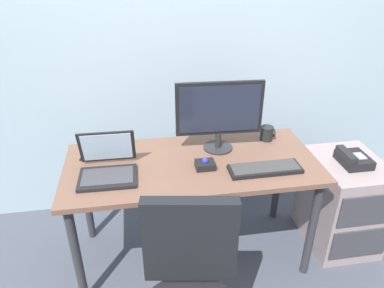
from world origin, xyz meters
name	(u,v)px	position (x,y,z in m)	size (l,w,h in m)	color
ground_plane	(192,252)	(0.00, 0.00, 0.00)	(8.00, 8.00, 0.00)	#424651
back_wall	(175,20)	(0.00, 0.69, 1.40)	(6.00, 0.10, 2.80)	#95ADBA
desk	(192,174)	(0.00, 0.00, 0.64)	(1.48, 0.67, 0.72)	brown
file_cabinet	(342,202)	(1.02, -0.02, 0.31)	(0.42, 0.53, 0.63)	gray
desk_phone	(353,159)	(1.01, -0.04, 0.66)	(0.17, 0.20, 0.09)	black
monitor_main	(219,112)	(0.19, 0.13, 0.97)	(0.52, 0.18, 0.43)	#262628
keyboard	(265,169)	(0.39, -0.16, 0.73)	(0.41, 0.14, 0.03)	black
laptop	(108,166)	(-0.48, -0.05, 0.77)	(0.32, 0.30, 0.23)	black
trackball_mouse	(205,164)	(0.06, -0.08, 0.74)	(0.11, 0.09, 0.07)	black
coffee_mug	(267,133)	(0.53, 0.20, 0.77)	(0.09, 0.08, 0.09)	black
cell_phone	(88,154)	(-0.61, 0.18, 0.72)	(0.07, 0.14, 0.01)	black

